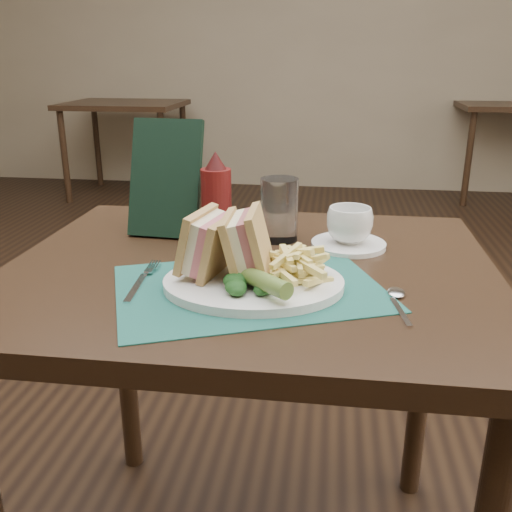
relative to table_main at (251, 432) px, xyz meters
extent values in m
plane|color=black|center=(0.00, 0.50, -0.38)|extent=(7.00, 7.00, 0.00)
plane|color=gray|center=(0.00, 4.00, -0.38)|extent=(6.00, 0.00, 6.00)
cube|color=#1A544A|center=(0.02, -0.12, 0.38)|extent=(0.52, 0.45, 0.00)
cylinder|color=#54732B|center=(0.04, -0.17, 0.41)|extent=(0.11, 0.10, 0.03)
cylinder|color=white|center=(0.18, 0.13, 0.38)|extent=(0.20, 0.20, 0.01)
imported|color=white|center=(0.18, 0.13, 0.42)|extent=(0.11, 0.11, 0.07)
cylinder|color=silver|center=(0.04, 0.15, 0.44)|extent=(0.08, 0.08, 0.13)
cube|color=black|center=(-0.20, 0.17, 0.50)|extent=(0.16, 0.10, 0.24)
camera|label=1|loc=(0.15, -0.98, 0.75)|focal=40.00mm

